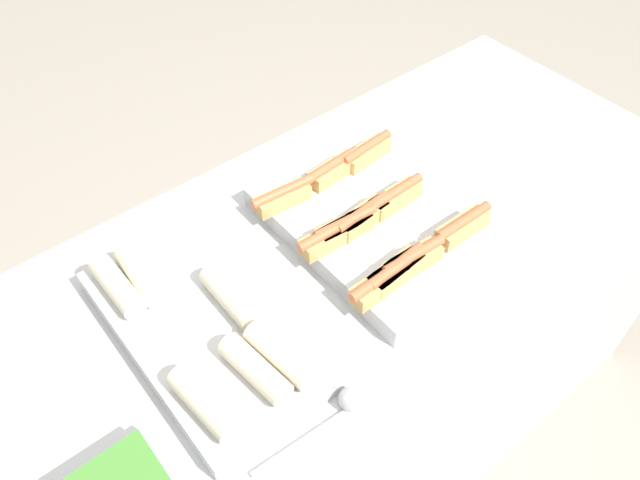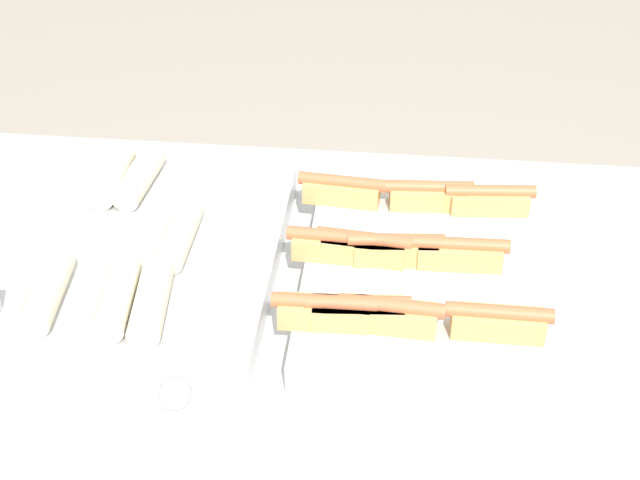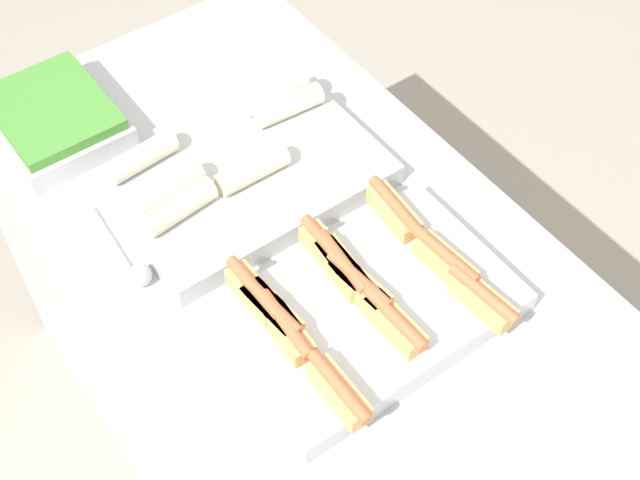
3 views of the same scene
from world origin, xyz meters
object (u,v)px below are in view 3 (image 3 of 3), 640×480
at_px(tray_hotdogs, 364,305).
at_px(tray_side_front, 54,118).
at_px(tray_wraps, 242,173).
at_px(serving_spoon_near, 135,269).

bearing_deg(tray_hotdogs, tray_side_front, -162.76).
relative_size(tray_wraps, tray_side_front, 1.77).
height_order(tray_hotdogs, serving_spoon_near, tray_hotdogs).
bearing_deg(serving_spoon_near, tray_hotdogs, 41.59).
bearing_deg(serving_spoon_near, tray_side_front, 173.45).
relative_size(tray_hotdogs, serving_spoon_near, 2.15).
relative_size(tray_side_front, serving_spoon_near, 1.24).
bearing_deg(tray_hotdogs, serving_spoon_near, -138.41).
distance_m(tray_hotdogs, tray_side_front, 0.80).
bearing_deg(tray_side_front, tray_wraps, 32.84).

